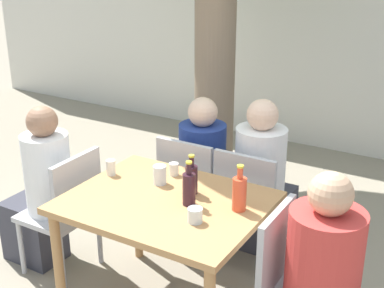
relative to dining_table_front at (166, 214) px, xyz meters
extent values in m
cube|color=silver|center=(0.00, 3.26, 0.72)|extent=(10.00, 0.08, 2.80)
cylinder|color=#7A6651|center=(-0.65, 1.80, 0.49)|extent=(0.36, 0.36, 2.33)
cube|color=#B27F4C|center=(0.00, 0.00, 0.08)|extent=(1.15, 0.92, 0.04)
cylinder|color=#B27F4C|center=(-0.52, -0.40, -0.31)|extent=(0.06, 0.06, 0.74)
cylinder|color=#B27F4C|center=(-0.52, 0.40, -0.31)|extent=(0.06, 0.06, 0.74)
cylinder|color=#B27F4C|center=(0.52, 0.40, -0.31)|extent=(0.06, 0.06, 0.74)
cube|color=#B2B2B7|center=(-0.90, 0.00, -0.25)|extent=(0.44, 0.44, 0.04)
cube|color=#B2B2B7|center=(-0.70, 0.00, 0.00)|extent=(0.04, 0.44, 0.45)
cylinder|color=#B2B2B7|center=(-1.09, 0.19, -0.47)|extent=(0.04, 0.04, 0.41)
cylinder|color=#B2B2B7|center=(-1.09, -0.19, -0.47)|extent=(0.04, 0.04, 0.41)
cylinder|color=#B2B2B7|center=(-0.71, 0.19, -0.47)|extent=(0.04, 0.04, 0.41)
cylinder|color=#B2B2B7|center=(-0.71, -0.19, -0.47)|extent=(0.04, 0.04, 0.41)
cube|color=#B2B2B7|center=(0.70, 0.00, 0.00)|extent=(0.04, 0.44, 0.45)
cube|color=#B2B2B7|center=(-0.23, 0.78, -0.25)|extent=(0.44, 0.44, 0.04)
cube|color=#B2B2B7|center=(-0.23, 0.58, 0.00)|extent=(0.44, 0.04, 0.45)
cylinder|color=#B2B2B7|center=(-0.04, 0.97, -0.47)|extent=(0.04, 0.04, 0.41)
cylinder|color=#B2B2B7|center=(-0.42, 0.97, -0.47)|extent=(0.04, 0.04, 0.41)
cylinder|color=#B2B2B7|center=(-0.04, 0.59, -0.47)|extent=(0.04, 0.04, 0.41)
cylinder|color=#B2B2B7|center=(-0.42, 0.59, -0.47)|extent=(0.04, 0.04, 0.41)
cube|color=#B2B2B7|center=(0.23, 0.78, -0.25)|extent=(0.44, 0.44, 0.04)
cube|color=#B2B2B7|center=(0.23, 0.58, 0.00)|extent=(0.44, 0.04, 0.45)
cylinder|color=#B2B2B7|center=(0.42, 0.97, -0.47)|extent=(0.04, 0.04, 0.41)
cylinder|color=#B2B2B7|center=(0.04, 0.97, -0.47)|extent=(0.04, 0.04, 0.41)
cylinder|color=#B2B2B7|center=(0.42, 0.59, -0.47)|extent=(0.04, 0.04, 0.41)
cylinder|color=#B2B2B7|center=(0.04, 0.59, -0.47)|extent=(0.04, 0.04, 0.41)
cube|color=#383842|center=(-1.16, 0.00, -0.46)|extent=(0.40, 0.29, 0.45)
cylinder|color=white|center=(-0.96, 0.00, 0.05)|extent=(0.32, 0.32, 0.55)
sphere|color=#936B51|center=(-0.96, 0.00, 0.42)|extent=(0.21, 0.21, 0.21)
cylinder|color=#C63833|center=(0.96, 0.00, 0.02)|extent=(0.39, 0.39, 0.51)
sphere|color=tan|center=(0.96, 0.00, 0.38)|extent=(0.22, 0.22, 0.22)
cube|color=#383842|center=(-0.23, 1.04, -0.46)|extent=(0.31, 0.40, 0.45)
cylinder|color=navy|center=(-0.23, 0.84, 0.02)|extent=(0.35, 0.35, 0.50)
sphere|color=beige|center=(-0.23, 0.84, 0.37)|extent=(0.22, 0.22, 0.22)
cube|color=#383842|center=(0.23, 1.04, -0.46)|extent=(0.32, 0.40, 0.45)
cylinder|color=white|center=(0.23, 0.84, 0.05)|extent=(0.35, 0.35, 0.55)
sphere|color=beige|center=(0.23, 0.84, 0.42)|extent=(0.22, 0.22, 0.22)
cylinder|color=#331923|center=(0.15, 0.02, 0.19)|extent=(0.08, 0.08, 0.19)
cylinder|color=#331923|center=(0.15, 0.02, 0.32)|extent=(0.03, 0.03, 0.07)
cylinder|color=gold|center=(0.15, 0.02, 0.36)|extent=(0.04, 0.04, 0.01)
cylinder|color=#DB4C2D|center=(0.42, 0.11, 0.19)|extent=(0.08, 0.08, 0.19)
cylinder|color=#DB4C2D|center=(0.42, 0.11, 0.32)|extent=(0.03, 0.03, 0.07)
cylinder|color=gold|center=(0.42, 0.11, 0.36)|extent=(0.04, 0.04, 0.01)
cylinder|color=#331923|center=(0.08, 0.15, 0.19)|extent=(0.07, 0.07, 0.17)
cylinder|color=#331923|center=(0.08, 0.15, 0.30)|extent=(0.03, 0.03, 0.06)
cylinder|color=gold|center=(0.08, 0.15, 0.34)|extent=(0.04, 0.04, 0.01)
cylinder|color=white|center=(-0.15, 0.16, 0.16)|extent=(0.08, 0.08, 0.12)
cylinder|color=silver|center=(-0.50, 0.12, 0.15)|extent=(0.06, 0.06, 0.10)
cylinder|color=silver|center=(0.28, -0.14, 0.14)|extent=(0.08, 0.08, 0.08)
cylinder|color=silver|center=(-0.15, 0.32, 0.14)|extent=(0.06, 0.06, 0.08)
camera|label=1|loc=(1.56, -2.33, 1.54)|focal=50.00mm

